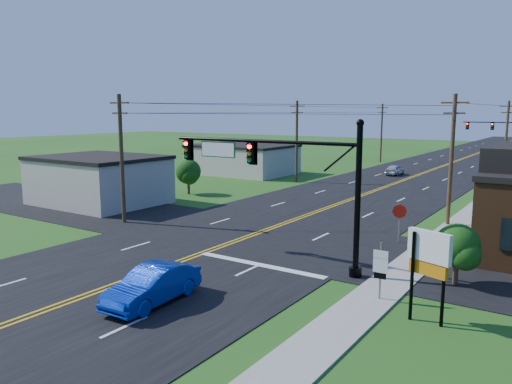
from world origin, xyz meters
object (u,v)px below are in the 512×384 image
Objects in this scene: signal_mast_far at (498,131)px; blue_car at (153,286)px; route_sign at (380,267)px; stop_sign at (399,215)px; signal_mast_main at (276,172)px.

blue_car is (-1.27, -79.72, -3.79)m from signal_mast_far.
blue_car is at bearing -145.55° from route_sign.
signal_mast_far is 4.62× the size of stop_sign.
route_sign is (6.45, -2.23, -3.30)m from signal_mast_main.
stop_sign is (5.33, 15.03, 0.96)m from blue_car.
route_sign reaches higher than stop_sign.
blue_car is 15.98m from stop_sign.
blue_car is at bearing -126.20° from stop_sign.
signal_mast_main is 1.03× the size of signal_mast_far.
signal_mast_main is 8.77m from blue_car.
route_sign is 1.05× the size of stop_sign.
signal_mast_far is 4.40× the size of route_sign.
signal_mast_main is at bearing -136.33° from stop_sign.
stop_sign is (4.06, -64.69, -2.83)m from signal_mast_far.
signal_mast_far reaches higher than route_sign.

